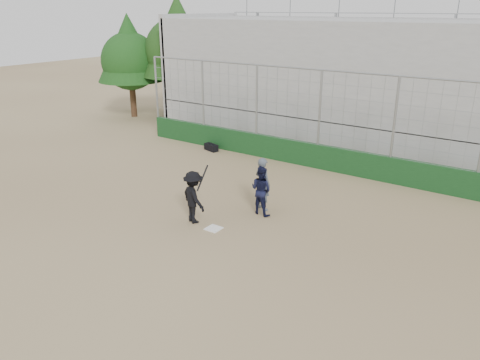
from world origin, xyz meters
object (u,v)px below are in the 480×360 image
Objects in this scene: batter_at_plate at (194,197)px; equipment_bag at (211,147)px; umpire at (263,187)px; catcher_crouched at (261,198)px.

equipment_bag is at bearing 124.16° from batter_at_plate.
catcher_crouched is at bearing 130.32° from umpire.
equipment_bag is at bearing 140.49° from catcher_crouched.
equipment_bag is (-5.55, 4.36, -0.64)m from umpire.
catcher_crouched is 7.41m from equipment_bag.
umpire is 2.04× the size of equipment_bag.
batter_at_plate is at bearing -129.26° from catcher_crouched.
batter_at_plate reaches higher than umpire.
catcher_crouched is 0.69× the size of umpire.
umpire reaches higher than equipment_bag.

